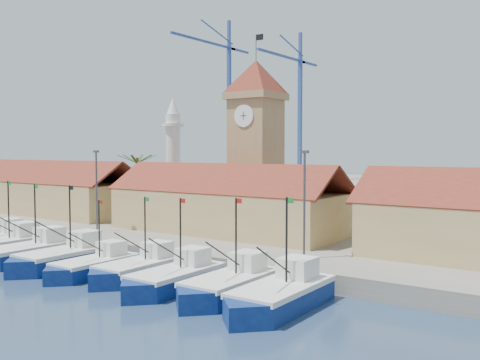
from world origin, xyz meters
The scene contains 19 objects.
ground centered at (0.00, 0.00, 0.00)m, with size 400.00×400.00×0.00m, color #1C304C.
quay centered at (0.00, 24.00, 0.75)m, with size 140.00×32.00×1.50m, color gray.
terminal centered at (0.00, 110.00, 1.00)m, with size 240.00×80.00×2.00m, color gray.
boat_1 centered at (-14.93, 2.26, 0.82)m, with size 3.81×10.43×7.89m.
boat_2 centered at (-9.94, 1.92, 0.80)m, with size 3.74×10.25×7.75m.
boat_3 centered at (-5.10, 2.19, 0.81)m, with size 3.76×10.30×7.79m.
boat_4 centered at (-0.66, 1.90, 0.69)m, with size 3.22×8.82×6.68m.
boat_5 centered at (3.45, 3.17, 0.73)m, with size 3.42×9.37×7.09m.
boat_6 centered at (8.05, 2.32, 0.75)m, with size 3.52×9.64×7.29m.
boat_7 centered at (12.77, 2.98, 0.78)m, with size 3.62×9.92×7.50m.
boat_8 centered at (17.19, 2.57, 0.81)m, with size 3.78×10.35×7.83m.
hall_left centered at (-32.00, 20.00, 3.99)m, with size 31.20×10.13×7.61m.
hall_center centered at (0.00, 20.00, 3.99)m, with size 27.04×10.13×7.61m.
clock_tower centered at (0.00, 26.00, 11.96)m, with size 5.80×5.80×22.70m.
minaret centered at (-15.00, 28.00, 9.73)m, with size 3.00×3.00×16.30m.
palm_tree centered at (-20.00, 26.00, 6.25)m, with size 5.60×5.03×8.39m.
lamp_posts centered at (0.50, 12.00, 6.48)m, with size 80.70×0.25×9.03m.
crane_blue_far centered at (-59.35, 100.34, 28.21)m, with size 1.00×35.37×46.84m.
crane_blue_near centered at (-38.70, 106.67, 25.17)m, with size 1.00×32.11×41.83m.
Camera 1 is at (34.96, -27.39, 10.54)m, focal length 40.00 mm.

